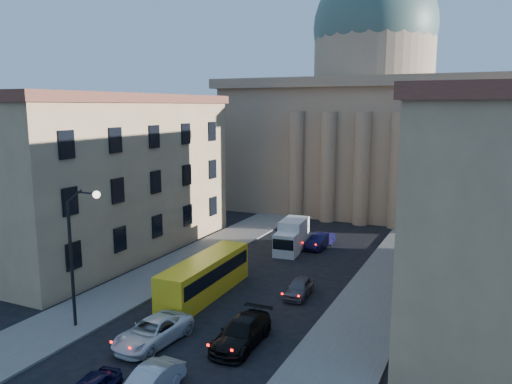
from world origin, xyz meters
TOP-DOWN VIEW (x-y plane):
  - sidewalk_left at (-8.50, 18.00)m, footprint 5.00×60.00m
  - sidewalk_right at (8.50, 18.00)m, footprint 5.00×60.00m
  - church at (0.00, 55.47)m, footprint 68.02×28.76m
  - building_left at (-17.00, 22.00)m, footprint 11.60×26.60m
  - street_lamp at (-6.97, 8.00)m, footprint 2.62×0.44m
  - car_right_near at (1.28, 3.90)m, footprint 1.60×4.17m
  - car_left_mid at (-1.79, 8.30)m, footprint 2.85×5.46m
  - car_right_mid at (2.94, 10.34)m, footprint 2.29×5.34m
  - car_right_far at (3.33, 18.84)m, footprint 1.79×3.85m
  - car_right_distant at (0.80, 31.47)m, footprint 1.92×4.48m
  - city_bus at (-2.92, 16.07)m, footprint 2.54×9.98m
  - box_truck at (-1.30, 29.27)m, footprint 2.51×5.48m

SIDE VIEW (x-z plane):
  - sidewalk_left at x=-8.50m, z-range 0.00..0.15m
  - sidewalk_right at x=8.50m, z-range 0.00..0.15m
  - car_right_far at x=3.33m, z-range 0.00..1.28m
  - car_right_near at x=1.28m, z-range 0.00..1.35m
  - car_right_distant at x=0.80m, z-range 0.00..1.44m
  - car_left_mid at x=-1.79m, z-range 0.00..1.47m
  - car_right_mid at x=2.94m, z-range 0.00..1.53m
  - box_truck at x=-1.30m, z-range -0.08..2.85m
  - city_bus at x=-2.92m, z-range 0.10..2.90m
  - street_lamp at x=-6.97m, z-range 0.87..9.70m
  - building_left at x=-17.00m, z-range 0.07..14.77m
  - church at x=0.00m, z-range -6.42..30.18m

